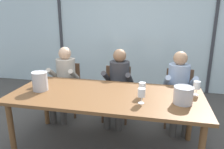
# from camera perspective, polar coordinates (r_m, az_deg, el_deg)

# --- Properties ---
(ground) EXTENTS (14.00, 14.00, 0.00)m
(ground) POSITION_cam_1_polar(r_m,az_deg,el_deg) (3.91, 2.08, -10.32)
(ground) COLOR #4C4742
(window_glass_panel) EXTENTS (7.58, 0.03, 2.60)m
(window_glass_panel) POSITION_cam_1_polar(r_m,az_deg,el_deg) (4.94, 5.31, 11.04)
(window_glass_panel) COLOR silver
(window_glass_panel) RESTS_ON ground
(window_mullion_left) EXTENTS (0.06, 0.06, 2.60)m
(window_mullion_left) POSITION_cam_1_polar(r_m,az_deg,el_deg) (5.41, -13.31, 11.14)
(window_mullion_left) COLOR #38383D
(window_mullion_left) RESTS_ON ground
(window_mullion_right) EXTENTS (0.06, 0.06, 2.60)m
(window_mullion_right) POSITION_cam_1_polar(r_m,az_deg,el_deg) (5.00, 25.33, 9.64)
(window_mullion_right) COLOR #38383D
(window_mullion_right) RESTS_ON ground
(hillside_vineyard) EXTENTS (13.58, 2.40, 2.13)m
(hillside_vineyard) POSITION_cam_1_polar(r_m,az_deg,el_deg) (8.44, 8.35, 11.53)
(hillside_vineyard) COLOR #568942
(hillside_vineyard) RESTS_ON ground
(dining_table) EXTENTS (2.38, 1.04, 0.77)m
(dining_table) POSITION_cam_1_polar(r_m,az_deg,el_deg) (2.73, -1.59, -6.44)
(dining_table) COLOR brown
(dining_table) RESTS_ON ground
(chair_near_curtain) EXTENTS (0.49, 0.49, 0.86)m
(chair_near_curtain) POSITION_cam_1_polar(r_m,az_deg,el_deg) (3.92, -11.71, -2.60)
(chair_near_curtain) COLOR brown
(chair_near_curtain) RESTS_ON ground
(chair_left_of_center) EXTENTS (0.45, 0.45, 0.86)m
(chair_left_of_center) POSITION_cam_1_polar(r_m,az_deg,el_deg) (3.64, 1.36, -3.77)
(chair_left_of_center) COLOR brown
(chair_left_of_center) RESTS_ON ground
(chair_center) EXTENTS (0.44, 0.44, 0.86)m
(chair_center) POSITION_cam_1_polar(r_m,az_deg,el_deg) (3.62, 17.23, -4.62)
(chair_center) COLOR brown
(chair_center) RESTS_ON ground
(person_beige_jumper) EXTENTS (0.47, 0.61, 1.18)m
(person_beige_jumper) POSITION_cam_1_polar(r_m,az_deg,el_deg) (3.73, -12.43, -0.86)
(person_beige_jumper) COLOR #B7AD9E
(person_beige_jumper) RESTS_ON ground
(person_charcoal_jacket) EXTENTS (0.48, 0.62, 1.18)m
(person_charcoal_jacket) POSITION_cam_1_polar(r_m,az_deg,el_deg) (3.46, 1.68, -1.85)
(person_charcoal_jacket) COLOR #38383D
(person_charcoal_jacket) RESTS_ON ground
(person_pale_blue_shirt) EXTENTS (0.48, 0.63, 1.18)m
(person_pale_blue_shirt) POSITION_cam_1_polar(r_m,az_deg,el_deg) (3.42, 17.23, -2.82)
(person_pale_blue_shirt) COLOR #9EB2D1
(person_pale_blue_shirt) RESTS_ON ground
(ice_bucket_primary) EXTENTS (0.20, 0.20, 0.25)m
(ice_bucket_primary) POSITION_cam_1_polar(r_m,az_deg,el_deg) (2.93, -18.48, -1.61)
(ice_bucket_primary) COLOR #B7B7BC
(ice_bucket_primary) RESTS_ON dining_table
(ice_bucket_secondary) EXTENTS (0.22, 0.22, 0.20)m
(ice_bucket_secondary) POSITION_cam_1_polar(r_m,az_deg,el_deg) (2.52, 18.29, -5.13)
(ice_bucket_secondary) COLOR #B7B7BC
(ice_bucket_secondary) RESTS_ON dining_table
(wine_glass_by_left_taster) EXTENTS (0.08, 0.08, 0.17)m
(wine_glass_by_left_taster) POSITION_cam_1_polar(r_m,az_deg,el_deg) (2.41, 7.80, -4.94)
(wine_glass_by_left_taster) COLOR silver
(wine_glass_by_left_taster) RESTS_ON dining_table
(wine_glass_near_bucket) EXTENTS (0.08, 0.08, 0.17)m
(wine_glass_near_bucket) POSITION_cam_1_polar(r_m,az_deg,el_deg) (2.61, 7.96, -3.31)
(wine_glass_near_bucket) COLOR silver
(wine_glass_near_bucket) RESTS_ON dining_table
(wine_glass_center_pour) EXTENTS (0.08, 0.08, 0.17)m
(wine_glass_center_pour) POSITION_cam_1_polar(r_m,az_deg,el_deg) (3.13, -18.53, -0.63)
(wine_glass_center_pour) COLOR silver
(wine_glass_center_pour) RESTS_ON dining_table
(wine_glass_by_right_taster) EXTENTS (0.08, 0.08, 0.17)m
(wine_glass_by_right_taster) POSITION_cam_1_polar(r_m,az_deg,el_deg) (2.82, 21.46, -2.78)
(wine_glass_by_right_taster) COLOR silver
(wine_glass_by_right_taster) RESTS_ON dining_table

